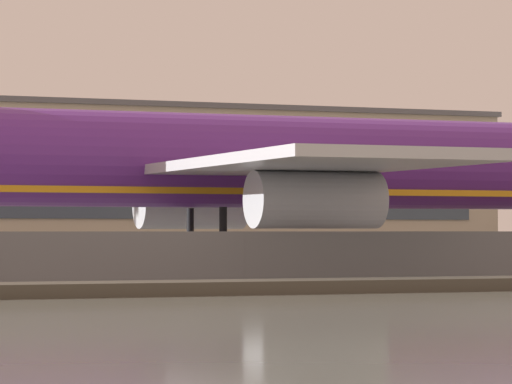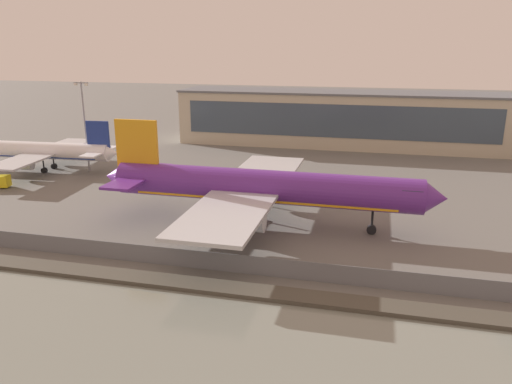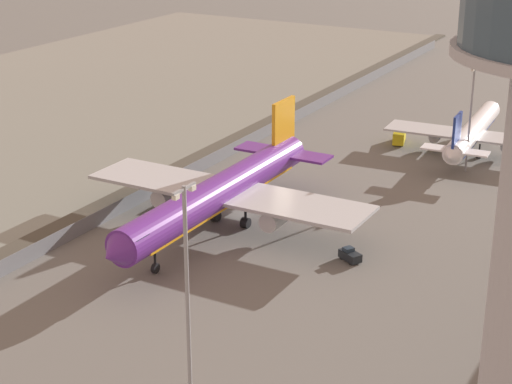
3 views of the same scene
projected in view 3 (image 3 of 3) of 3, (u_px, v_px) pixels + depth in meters
The scene contains 9 objects.
ground_plane at pixel (242, 214), 129.00m from camera, with size 500.00×500.00×0.00m, color #66635E.
shoreline_seawall at pixel (133, 189), 138.30m from camera, with size 320.00×3.00×0.50m.
perimeter_fence at pixel (155, 189), 135.92m from camera, with size 280.00×0.10×2.31m.
cargo_jet_purple at pixel (221, 192), 121.42m from camera, with size 50.63×42.99×15.09m.
passenger_jet_white at pixel (473, 132), 155.18m from camera, with size 36.37×31.11×10.93m.
baggage_tug at pixel (350, 255), 113.24m from camera, with size 2.94×3.58×1.80m.
ops_van at pixel (399, 136), 162.49m from camera, with size 5.57×3.40×2.48m.
apron_light_mast_apron_west at pixel (471, 112), 143.81m from camera, with size 3.20×0.40×18.54m.
apron_light_mast_apron_east at pixel (188, 307), 72.95m from camera, with size 3.20×0.40×24.63m.
Camera 3 is at (103.31, 60.32, 48.43)m, focal length 60.00 mm.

